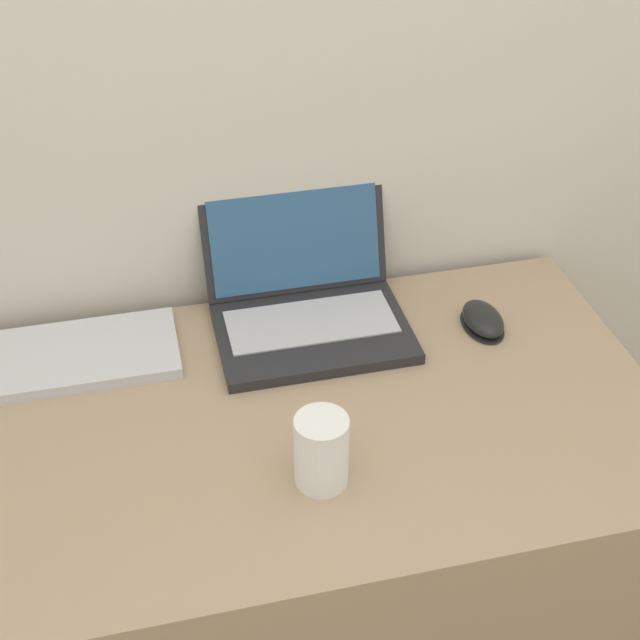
% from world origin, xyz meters
% --- Properties ---
extents(wall_back, '(7.00, 0.04, 2.50)m').
position_xyz_m(wall_back, '(0.00, 0.69, 1.25)').
color(wall_back, silver).
rests_on(wall_back, ground_plane).
extents(desk, '(1.08, 0.65, 0.74)m').
position_xyz_m(desk, '(0.00, 0.33, 0.37)').
color(desk, tan).
rests_on(desk, ground_plane).
extents(laptop, '(0.33, 0.29, 0.20)m').
position_xyz_m(laptop, '(0.04, 0.55, 0.79)').
color(laptop, '#232326').
rests_on(laptop, desk).
extents(drink_cup, '(0.08, 0.08, 0.11)m').
position_xyz_m(drink_cup, '(-0.03, 0.19, 0.80)').
color(drink_cup, white).
rests_on(drink_cup, desk).
extents(computer_mouse, '(0.07, 0.11, 0.03)m').
position_xyz_m(computer_mouse, '(0.33, 0.47, 0.76)').
color(computer_mouse, black).
rests_on(computer_mouse, desk).
extents(external_keyboard, '(0.37, 0.17, 0.02)m').
position_xyz_m(external_keyboard, '(-0.38, 0.54, 0.75)').
color(external_keyboard, silver).
rests_on(external_keyboard, desk).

